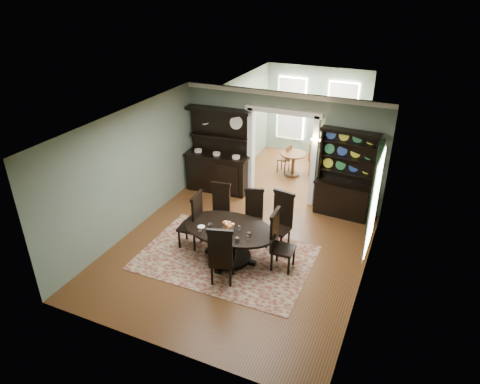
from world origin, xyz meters
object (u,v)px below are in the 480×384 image
object	(u,v)px
dining_table	(230,237)
welsh_dresser	(344,185)
parlor_table	(293,161)
sideboard	(218,163)

from	to	relation	value
dining_table	welsh_dresser	distance (m)	3.52
dining_table	parlor_table	bearing A→B (deg)	92.81
sideboard	welsh_dresser	bearing A→B (deg)	-3.80
dining_table	parlor_table	size ratio (longest dim) A/B	2.64
parlor_table	sideboard	bearing A→B (deg)	-132.79
sideboard	welsh_dresser	xyz separation A→B (m)	(3.56, 0.03, -0.01)
dining_table	welsh_dresser	xyz separation A→B (m)	(1.82, 3.01, 0.26)
dining_table	sideboard	distance (m)	3.46
dining_table	welsh_dresser	size ratio (longest dim) A/B	0.93
sideboard	welsh_dresser	size ratio (longest dim) A/B	1.06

